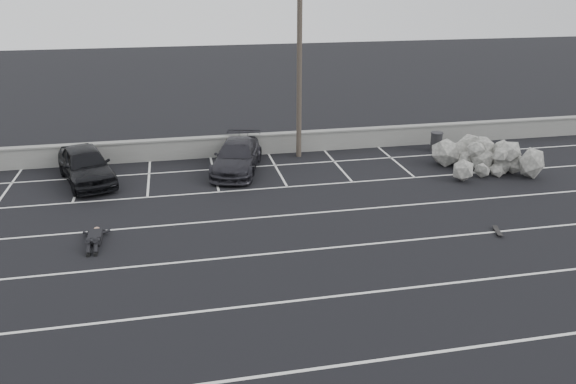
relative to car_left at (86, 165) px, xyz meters
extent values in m
plane|color=black|center=(7.67, -11.45, -0.81)|extent=(120.00, 120.00, 0.00)
cube|color=gray|center=(7.67, 2.55, -0.31)|extent=(50.00, 0.35, 1.00)
cube|color=gray|center=(7.67, 2.55, 0.21)|extent=(50.00, 0.45, 0.08)
cube|color=silver|center=(7.67, -14.45, -0.80)|extent=(36.00, 0.10, 0.01)
cube|color=silver|center=(7.67, -11.45, -0.80)|extent=(36.00, 0.10, 0.01)
cube|color=silver|center=(7.67, -8.45, -0.80)|extent=(36.00, 0.10, 0.01)
cube|color=silver|center=(7.67, -5.45, -0.80)|extent=(36.00, 0.10, 0.01)
cube|color=silver|center=(7.67, -2.45, -0.80)|extent=(36.00, 0.10, 0.01)
cube|color=silver|center=(7.67, 0.55, -0.80)|extent=(36.00, 0.10, 0.01)
cube|color=silver|center=(-3.33, 0.05, -0.80)|extent=(0.10, 5.00, 0.01)
cube|color=silver|center=(-0.33, 0.05, -0.80)|extent=(0.10, 5.00, 0.01)
cube|color=silver|center=(2.67, 0.05, -0.80)|extent=(0.10, 5.00, 0.01)
cube|color=silver|center=(5.67, 0.05, -0.80)|extent=(0.10, 5.00, 0.01)
cube|color=silver|center=(8.67, 0.05, -0.80)|extent=(0.10, 5.00, 0.01)
cube|color=silver|center=(11.67, 0.05, -0.80)|extent=(0.10, 5.00, 0.01)
cube|color=silver|center=(14.67, 0.05, -0.80)|extent=(0.10, 5.00, 0.01)
cube|color=silver|center=(17.67, 0.05, -0.80)|extent=(0.10, 5.00, 0.01)
cube|color=silver|center=(20.67, 0.05, -0.80)|extent=(0.10, 5.00, 0.01)
imported|color=black|center=(0.00, 0.00, 0.00)|extent=(3.30, 5.10, 1.61)
imported|color=black|center=(6.78, 0.17, -0.11)|extent=(3.22, 5.19, 1.40)
cylinder|color=#4C4238|center=(10.13, 1.75, 3.97)|extent=(0.25, 0.25, 9.56)
cylinder|color=#262628|center=(17.40, 1.18, -0.33)|extent=(0.66, 0.66, 0.95)
cylinder|color=#262628|center=(17.40, 1.18, 0.16)|extent=(0.73, 0.73, 0.05)
cube|color=black|center=(15.22, -8.55, -0.73)|extent=(0.36, 0.72, 0.02)
cube|color=#262628|center=(15.28, -8.32, -0.76)|extent=(0.15, 0.08, 0.04)
cube|color=#262628|center=(15.15, -8.77, -0.76)|extent=(0.15, 0.08, 0.04)
cylinder|color=black|center=(15.20, -8.30, -0.78)|extent=(0.04, 0.06, 0.05)
cylinder|color=black|center=(15.36, -8.35, -0.78)|extent=(0.04, 0.06, 0.05)
cylinder|color=black|center=(15.07, -8.74, -0.78)|extent=(0.04, 0.06, 0.05)
cylinder|color=black|center=(15.23, -8.79, -0.78)|extent=(0.04, 0.06, 0.05)
camera|label=1|loc=(4.06, -25.00, 8.07)|focal=35.00mm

